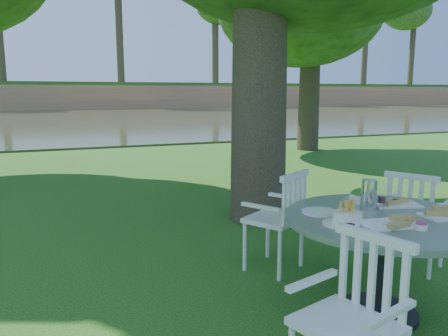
{
  "coord_description": "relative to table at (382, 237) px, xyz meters",
  "views": [
    {
      "loc": [
        -1.56,
        -3.71,
        1.58
      ],
      "look_at": [
        0.0,
        0.2,
        0.85
      ],
      "focal_mm": 35.0,
      "sensor_mm": 36.0,
      "label": 1
    }
  ],
  "objects": [
    {
      "name": "river",
      "position": [
        -0.55,
        24.41,
        -0.59
      ],
      "size": [
        100.0,
        28.0,
        0.12
      ],
      "primitive_type": "cube",
      "color": "#323620",
      "rests_on": "ground"
    },
    {
      "name": "chair_nw",
      "position": [
        -0.25,
        0.96,
        -0.06
      ],
      "size": [
        0.61,
        0.6,
        0.9
      ],
      "rotation": [
        0.0,
        0.0,
        -2.59
      ],
      "color": "white",
      "rests_on": "ground"
    },
    {
      "name": "table",
      "position": [
        0.0,
        0.0,
        0.0
      ],
      "size": [
        1.35,
        1.35,
        0.74
      ],
      "color": "black",
      "rests_on": "ground"
    },
    {
      "name": "chair_ne",
      "position": [
        0.82,
        0.54,
        -0.06
      ],
      "size": [
        0.58,
        0.6,
        0.89
      ],
      "rotation": [
        0.0,
        0.0,
        -4.23
      ],
      "color": "white",
      "rests_on": "ground"
    },
    {
      "name": "ground",
      "position": [
        -0.55,
        1.41,
        -0.59
      ],
      "size": [
        140.0,
        140.0,
        0.0
      ],
      "primitive_type": "plane",
      "color": "#14430E",
      "rests_on": "ground"
    },
    {
      "name": "far_bank",
      "position": [
        -0.27,
        42.53,
        6.66
      ],
      "size": [
        100.0,
        18.0,
        15.2
      ],
      "color": "#A3724C",
      "rests_on": "ground"
    },
    {
      "name": "chair_sw",
      "position": [
        -0.73,
        -0.67,
        -0.07
      ],
      "size": [
        0.53,
        0.55,
        0.89
      ],
      "rotation": [
        0.0,
        0.0,
        -1.28
      ],
      "color": "white",
      "rests_on": "ground"
    },
    {
      "name": "tableware",
      "position": [
        -0.03,
        0.09,
        0.19
      ],
      "size": [
        1.11,
        0.84,
        0.22
      ],
      "color": "white",
      "rests_on": "table"
    }
  ]
}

